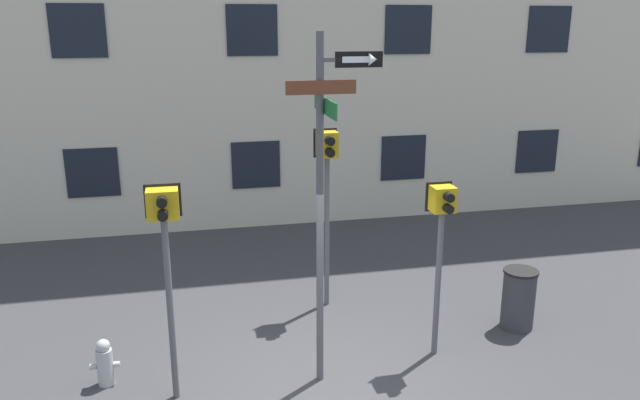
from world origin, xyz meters
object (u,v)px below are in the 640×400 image
object	(u,v)px
pedestrian_signal_right	(441,225)
street_sign_pole	(325,185)
pedestrian_signal_left	(165,235)
trash_bin	(518,299)
pedestrian_signal_across	(327,171)
fire_hydrant	(105,363)

from	to	relation	value
pedestrian_signal_right	street_sign_pole	bearing A→B (deg)	-170.04
pedestrian_signal_left	trash_bin	distance (m)	5.37
pedestrian_signal_across	trash_bin	bearing A→B (deg)	-27.99
pedestrian_signal_across	street_sign_pole	bearing A→B (deg)	-103.89
pedestrian_signal_left	pedestrian_signal_right	xyz separation A→B (m)	(3.53, 0.31, -0.22)
pedestrian_signal_left	pedestrian_signal_right	world-z (taller)	pedestrian_signal_left
pedestrian_signal_left	street_sign_pole	bearing A→B (deg)	0.50
street_sign_pole	fire_hydrant	world-z (taller)	street_sign_pole
pedestrian_signal_right	trash_bin	world-z (taller)	pedestrian_signal_right
street_sign_pole	trash_bin	distance (m)	3.89
street_sign_pole	pedestrian_signal_left	xyz separation A→B (m)	(-1.88, -0.02, -0.48)
street_sign_pole	pedestrian_signal_across	distance (m)	2.24
street_sign_pole	pedestrian_signal_left	bearing A→B (deg)	-179.50
pedestrian_signal_right	trash_bin	size ratio (longest dim) A/B	2.64
pedestrian_signal_left	fire_hydrant	bearing A→B (deg)	150.87
fire_hydrant	trash_bin	size ratio (longest dim) A/B	0.68
pedestrian_signal_left	pedestrian_signal_right	bearing A→B (deg)	4.95
pedestrian_signal_across	fire_hydrant	world-z (taller)	pedestrian_signal_across
pedestrian_signal_across	trash_bin	distance (m)	3.48
pedestrian_signal_right	pedestrian_signal_left	bearing A→B (deg)	-175.05
pedestrian_signal_right	pedestrian_signal_across	world-z (taller)	pedestrian_signal_across
fire_hydrant	street_sign_pole	bearing A→B (deg)	-9.69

